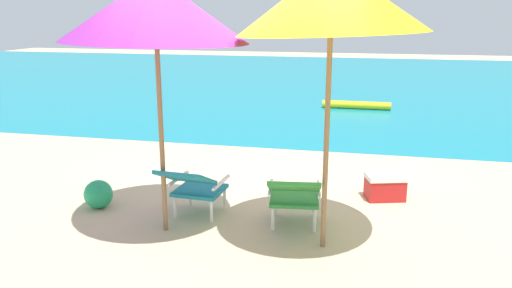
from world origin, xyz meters
TOP-DOWN VIEW (x-y plane):
  - ground_plane at (0.00, 4.00)m, footprint 40.00×40.00m
  - ocean_band at (0.00, 12.02)m, footprint 40.00×18.00m
  - swim_buoy at (0.98, 7.00)m, footprint 1.60×0.18m
  - lounge_chair_left at (-0.57, -0.12)m, footprint 0.59×0.91m
  - lounge_chair_right at (0.55, -0.15)m, footprint 0.65×0.94m
  - beach_umbrella_left at (-0.78, -0.46)m, footprint 2.14×2.13m
  - beach_ball at (-1.79, -0.05)m, footprint 0.34×0.34m
  - cooler_box at (1.51, 1.00)m, footprint 0.54×0.44m

SIDE VIEW (x-z plane):
  - ground_plane at x=0.00m, z-range 0.00..0.00m
  - ocean_band at x=0.00m, z-range 0.00..0.01m
  - swim_buoy at x=0.98m, z-range 0.01..0.19m
  - cooler_box at x=1.51m, z-range 0.00..0.32m
  - beach_ball at x=-1.79m, z-range 0.00..0.34m
  - lounge_chair_left at x=-0.57m, z-range 0.06..0.75m
  - lounge_chair_right at x=0.55m, z-range 0.06..0.75m
  - beach_umbrella_left at x=-0.78m, z-range 0.97..3.57m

